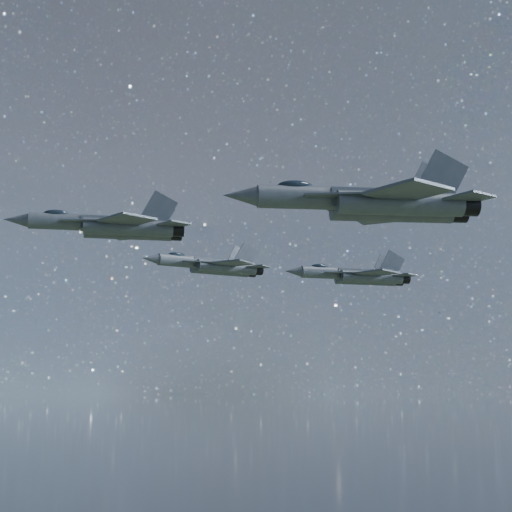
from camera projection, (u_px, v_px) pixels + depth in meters
jet_lead at (114, 226)px, 66.15m from camera, size 15.53×10.43×3.92m
jet_left at (214, 266)px, 91.20m from camera, size 15.22×10.84×3.88m
jet_right at (375, 203)px, 58.93m from camera, size 19.66×12.96×5.03m
jet_slot at (359, 276)px, 87.90m from camera, size 15.09×10.26×3.79m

